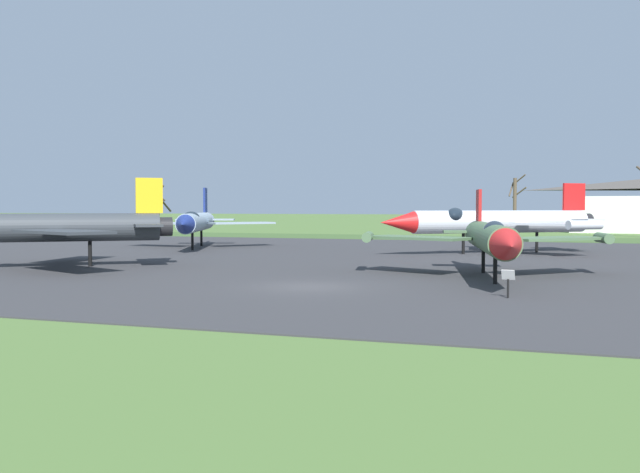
{
  "coord_description": "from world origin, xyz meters",
  "views": [
    {
      "loc": [
        10.25,
        -28.14,
        3.43
      ],
      "look_at": [
        -3.83,
        12.45,
        1.64
      ],
      "focal_mm": 39.72,
      "sensor_mm": 36.0,
      "label": 1
    }
  ],
  "objects_px": {
    "jet_fighter_front_left": "(489,237)",
    "jet_fighter_front_right": "(197,222)",
    "jet_fighter_rear_left": "(495,221)",
    "info_placard_front_left": "(508,281)",
    "jet_fighter_rear_right": "(27,227)"
  },
  "relations": [
    {
      "from": "jet_fighter_front_left",
      "to": "jet_fighter_front_right",
      "type": "relative_size",
      "value": 0.96
    },
    {
      "from": "jet_fighter_front_right",
      "to": "jet_fighter_front_left",
      "type": "bearing_deg",
      "value": -34.37
    },
    {
      "from": "jet_fighter_front_left",
      "to": "jet_fighter_rear_left",
      "type": "xyz_separation_m",
      "value": [
        -1.46,
        18.85,
        0.4
      ]
    },
    {
      "from": "jet_fighter_front_left",
      "to": "jet_fighter_rear_right",
      "type": "height_order",
      "value": "jet_fighter_rear_right"
    },
    {
      "from": "jet_fighter_front_left",
      "to": "info_placard_front_left",
      "type": "xyz_separation_m",
      "value": [
        1.4,
        -7.15,
        -1.33
      ]
    },
    {
      "from": "jet_fighter_front_right",
      "to": "jet_fighter_rear_right",
      "type": "xyz_separation_m",
      "value": [
        0.33,
        -19.66,
        0.08
      ]
    },
    {
      "from": "jet_fighter_front_left",
      "to": "jet_fighter_front_right",
      "type": "height_order",
      "value": "jet_fighter_front_right"
    },
    {
      "from": "jet_fighter_front_left",
      "to": "info_placard_front_left",
      "type": "bearing_deg",
      "value": -78.93
    },
    {
      "from": "info_placard_front_left",
      "to": "jet_fighter_rear_right",
      "type": "height_order",
      "value": "jet_fighter_rear_right"
    },
    {
      "from": "jet_fighter_front_right",
      "to": "jet_fighter_rear_left",
      "type": "height_order",
      "value": "jet_fighter_rear_left"
    },
    {
      "from": "jet_fighter_rear_left",
      "to": "jet_fighter_rear_right",
      "type": "bearing_deg",
      "value": -137.62
    },
    {
      "from": "info_placard_front_left",
      "to": "jet_fighter_front_right",
      "type": "relative_size",
      "value": 0.07
    },
    {
      "from": "info_placard_front_left",
      "to": "jet_fighter_rear_left",
      "type": "distance_m",
      "value": 26.2
    },
    {
      "from": "jet_fighter_front_left",
      "to": "jet_fighter_rear_left",
      "type": "height_order",
      "value": "jet_fighter_rear_left"
    },
    {
      "from": "jet_fighter_front_left",
      "to": "info_placard_front_left",
      "type": "distance_m",
      "value": 7.4
    }
  ]
}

